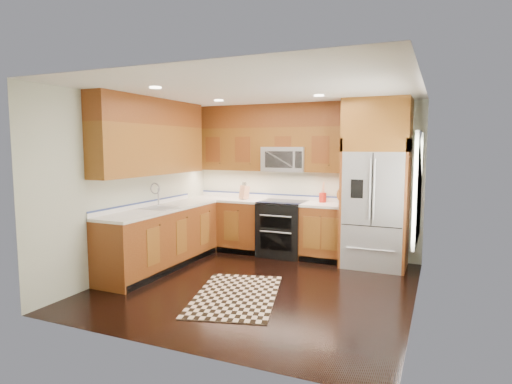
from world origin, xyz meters
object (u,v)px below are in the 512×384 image
at_px(utensil_crock, 323,195).
at_px(rug, 236,295).
at_px(refrigerator, 376,184).
at_px(knife_block, 244,192).
at_px(range, 282,229).

bearing_deg(utensil_crock, rug, -102.15).
bearing_deg(rug, refrigerator, 41.61).
relative_size(refrigerator, rug, 1.56).
distance_m(refrigerator, knife_block, 2.31).
xyz_separation_m(refrigerator, utensil_crock, (-0.89, 0.21, -0.24)).
bearing_deg(range, rug, -85.70).
height_order(rug, utensil_crock, utensil_crock).
relative_size(rug, utensil_crock, 4.81).
height_order(range, knife_block, knife_block).
bearing_deg(knife_block, range, -3.58).
bearing_deg(range, refrigerator, -1.40).
bearing_deg(refrigerator, rug, -123.57).
relative_size(knife_block, utensil_crock, 0.88).
relative_size(refrigerator, knife_block, 8.55).
distance_m(refrigerator, utensil_crock, 0.95).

